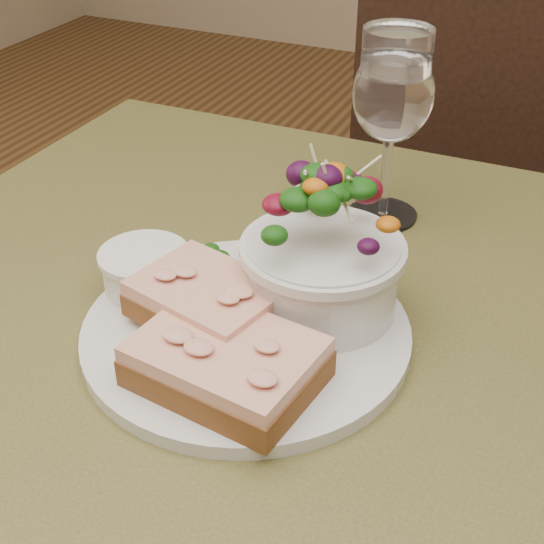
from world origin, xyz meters
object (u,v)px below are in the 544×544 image
at_px(cafe_table, 272,433).
at_px(wine_glass, 393,100).
at_px(chair_far, 471,310).
at_px(ramekin, 145,268).
at_px(dinner_plate, 246,331).
at_px(salad_bowl, 323,245).
at_px(sandwich_front, 226,362).
at_px(sandwich_back, 208,300).

height_order(cafe_table, wine_glass, wine_glass).
relative_size(chair_far, ramekin, 12.90).
distance_m(dinner_plate, wine_glass, 0.26).
bearing_deg(ramekin, salad_bowl, 13.99).
bearing_deg(wine_glass, chair_far, 85.15).
bearing_deg(sandwich_front, chair_far, 92.91).
xyz_separation_m(chair_far, ramekin, (-0.18, -0.74, 0.49)).
height_order(chair_far, salad_bowl, chair_far).
height_order(chair_far, sandwich_back, chair_far).
height_order(sandwich_back, ramekin, sandwich_back).
bearing_deg(salad_bowl, dinner_plate, -133.07).
xyz_separation_m(chair_far, dinner_plate, (-0.08, -0.76, 0.46)).
height_order(cafe_table, salad_bowl, salad_bowl).
bearing_deg(ramekin, dinner_plate, -6.70).
xyz_separation_m(sandwich_back, wine_glass, (0.07, 0.24, 0.09)).
distance_m(dinner_plate, ramekin, 0.10).
height_order(dinner_plate, sandwich_back, sandwich_back).
xyz_separation_m(salad_bowl, wine_glass, (-0.01, 0.19, 0.05)).
bearing_deg(ramekin, wine_glass, 58.13).
height_order(sandwich_front, salad_bowl, salad_bowl).
height_order(dinner_plate, ramekin, ramekin).
bearing_deg(sandwich_back, dinner_plate, 35.78).
distance_m(dinner_plate, salad_bowl, 0.09).
bearing_deg(dinner_plate, chair_far, 83.74).
distance_m(chair_far, sandwich_front, 0.95).
distance_m(sandwich_front, wine_glass, 0.31).
xyz_separation_m(cafe_table, chair_far, (0.06, 0.75, -0.36)).
bearing_deg(chair_far, cafe_table, 78.27).
height_order(chair_far, wine_glass, wine_glass).
bearing_deg(chair_far, dinner_plate, 76.68).
bearing_deg(cafe_table, chair_far, 85.33).
distance_m(chair_far, dinner_plate, 0.89).
xyz_separation_m(dinner_plate, ramekin, (-0.10, 0.01, 0.03)).
relative_size(cafe_table, sandwich_front, 5.81).
xyz_separation_m(sandwich_front, sandwich_back, (-0.04, 0.05, 0.01)).
distance_m(cafe_table, ramekin, 0.18).
bearing_deg(chair_far, salad_bowl, 79.82).
relative_size(dinner_plate, salad_bowl, 2.05).
bearing_deg(dinner_plate, cafe_table, 7.73).
distance_m(chair_far, wine_glass, 0.78).
bearing_deg(salad_bowl, ramekin, -166.01).
bearing_deg(salad_bowl, sandwich_front, -104.48).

